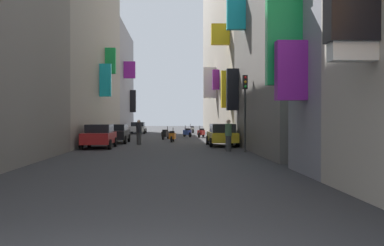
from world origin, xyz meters
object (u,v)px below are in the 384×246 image
at_px(scooter_white, 191,129).
at_px(scooter_black, 166,134).
at_px(pedestrian_crossing, 228,135).
at_px(parked_car_black, 115,133).
at_px(parked_car_silver, 138,127).
at_px(parked_car_red, 99,136).
at_px(parked_car_yellow, 222,134).
at_px(scooter_red, 201,133).
at_px(scooter_blue, 187,132).
at_px(scooter_orange, 172,136).
at_px(pedestrian_near_left, 139,132).
at_px(traffic_light_near_corner, 245,100).

height_order(scooter_white, scooter_black, same).
bearing_deg(pedestrian_crossing, scooter_white, 91.61).
bearing_deg(parked_car_black, parked_car_silver, 89.83).
bearing_deg(parked_car_red, parked_car_yellow, 12.16).
bearing_deg(parked_car_black, scooter_red, 53.05).
distance_m(scooter_blue, pedestrian_crossing, 18.87).
relative_size(scooter_white, pedestrian_crossing, 0.99).
bearing_deg(scooter_orange, pedestrian_near_left, -123.75).
bearing_deg(pedestrian_near_left, parked_car_red, -122.99).
bearing_deg(scooter_orange, parked_car_yellow, -57.34).
bearing_deg(scooter_red, scooter_white, 92.00).
xyz_separation_m(parked_car_red, scooter_red, (7.27, 14.90, -0.31)).
height_order(parked_car_red, scooter_black, parked_car_red).
bearing_deg(scooter_blue, pedestrian_near_left, -106.98).
bearing_deg(parked_car_black, scooter_white, 73.34).
bearing_deg(scooter_orange, parked_car_black, -163.37).
xyz_separation_m(parked_car_silver, scooter_black, (3.59, -14.96, -0.26)).
relative_size(scooter_orange, traffic_light_near_corner, 0.45).
bearing_deg(pedestrian_near_left, pedestrian_crossing, -49.76).
bearing_deg(scooter_blue, traffic_light_near_corner, -82.52).
relative_size(scooter_blue, traffic_light_near_corner, 0.42).
distance_m(scooter_black, scooter_orange, 4.33).
relative_size(parked_car_silver, pedestrian_crossing, 2.43).
bearing_deg(parked_car_black, parked_car_red, -92.90).
height_order(parked_car_red, scooter_red, parked_car_red).
bearing_deg(traffic_light_near_corner, parked_car_yellow, 96.86).
height_order(parked_car_black, parked_car_red, parked_car_red).
bearing_deg(scooter_black, pedestrian_near_left, -102.58).
bearing_deg(scooter_white, scooter_blue, -94.25).
height_order(parked_car_yellow, pedestrian_crossing, pedestrian_crossing).
distance_m(parked_car_black, parked_car_red, 5.61).
relative_size(parked_car_yellow, parked_car_red, 1.12).
bearing_deg(parked_car_yellow, parked_car_black, 152.65).
relative_size(parked_car_black, scooter_white, 2.44).
height_order(pedestrian_crossing, pedestrian_near_left, pedestrian_crossing).
distance_m(parked_car_red, pedestrian_near_left, 4.04).
distance_m(scooter_white, pedestrian_crossing, 30.61).
relative_size(scooter_blue, pedestrian_near_left, 1.02).
xyz_separation_m(scooter_black, pedestrian_crossing, (3.75, -14.26, 0.43)).
distance_m(pedestrian_crossing, traffic_light_near_corner, 2.24).
bearing_deg(pedestrian_crossing, scooter_blue, 95.28).
bearing_deg(pedestrian_near_left, scooter_black, 77.42).
relative_size(parked_car_red, traffic_light_near_corner, 0.94).
bearing_deg(pedestrian_crossing, pedestrian_near_left, 130.24).
bearing_deg(pedestrian_crossing, scooter_black, 104.75).
distance_m(scooter_blue, traffic_light_near_corner, 19.80).
bearing_deg(parked_car_black, parked_car_yellow, -27.35).
xyz_separation_m(scooter_white, scooter_blue, (-0.88, -11.81, 0.00)).
bearing_deg(scooter_white, scooter_black, -100.06).
relative_size(parked_car_yellow, scooter_red, 2.53).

